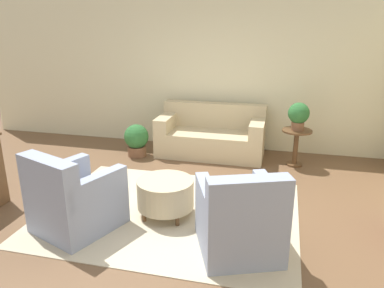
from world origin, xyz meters
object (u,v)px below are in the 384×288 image
(ottoman_table, at_px, (165,193))
(potted_plant_on_side_table, at_px, (299,115))
(couch, at_px, (211,137))
(armchair_left, at_px, (73,201))
(potted_plant_floor, at_px, (137,139))
(armchair_right, at_px, (240,221))
(side_table, at_px, (296,141))

(ottoman_table, xyz_separation_m, potted_plant_on_side_table, (1.57, 2.15, 0.57))
(couch, xyz_separation_m, ottoman_table, (-0.11, -2.35, -0.03))
(armchair_left, bearing_deg, ottoman_table, 31.16)
(couch, bearing_deg, potted_plant_floor, -162.36)
(armchair_left, xyz_separation_m, potted_plant_floor, (-0.24, 2.51, -0.05))
(couch, distance_m, potted_plant_floor, 1.33)
(armchair_right, xyz_separation_m, potted_plant_on_side_table, (0.60, 2.71, 0.51))
(couch, height_order, armchair_right, armchair_right)
(couch, distance_m, potted_plant_on_side_table, 1.57)
(ottoman_table, xyz_separation_m, side_table, (1.57, 2.15, 0.11))
(side_table, xyz_separation_m, potted_plant_on_side_table, (0.00, -0.00, 0.45))
(armchair_right, height_order, potted_plant_floor, armchair_right)
(armchair_right, bearing_deg, side_table, 77.56)
(armchair_right, bearing_deg, ottoman_table, 150.34)
(potted_plant_floor, bearing_deg, ottoman_table, -59.21)
(couch, relative_size, potted_plant_floor, 3.24)
(couch, height_order, potted_plant_floor, couch)
(couch, bearing_deg, potted_plant_on_side_table, -7.71)
(potted_plant_floor, bearing_deg, armchair_right, -49.52)
(ottoman_table, bearing_deg, side_table, 53.84)
(armchair_left, relative_size, ottoman_table, 1.57)
(potted_plant_on_side_table, height_order, potted_plant_floor, potted_plant_on_side_table)
(couch, xyz_separation_m, potted_plant_on_side_table, (1.47, -0.20, 0.54))
(couch, relative_size, potted_plant_on_side_table, 4.16)
(armchair_left, xyz_separation_m, armchair_right, (1.90, 0.00, 0.00))
(couch, height_order, armchair_left, armchair_left)
(side_table, xyz_separation_m, potted_plant_floor, (-2.74, -0.21, -0.10))
(potted_plant_on_side_table, bearing_deg, couch, 172.29)
(armchair_left, relative_size, armchair_right, 1.00)
(couch, distance_m, armchair_right, 3.04)
(armchair_right, relative_size, ottoman_table, 1.57)
(armchair_left, height_order, side_table, armchair_left)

